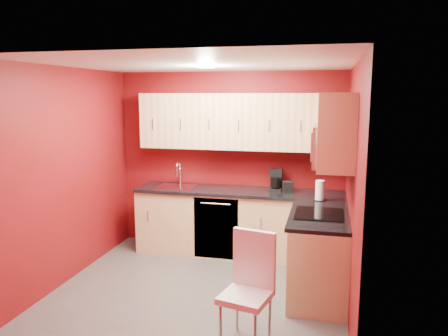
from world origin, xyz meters
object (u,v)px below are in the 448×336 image
at_px(sink, 176,184).
at_px(napkin_holder, 288,187).
at_px(microwave, 333,145).
at_px(paper_towel, 320,190).
at_px(coffee_maker, 276,180).
at_px(dining_chair, 246,291).

xyz_separation_m(sink, napkin_holder, (1.55, 0.02, 0.04)).
height_order(microwave, sink, microwave).
bearing_deg(microwave, paper_towel, 100.63).
xyz_separation_m(coffee_maker, napkin_holder, (0.17, -0.08, -0.07)).
relative_size(sink, dining_chair, 0.53).
height_order(microwave, paper_towel, microwave).
bearing_deg(microwave, sink, 154.40).
bearing_deg(paper_towel, microwave, -79.37).
relative_size(coffee_maker, dining_chair, 0.28).
distance_m(microwave, sink, 2.43).
bearing_deg(dining_chair, coffee_maker, 103.73).
distance_m(sink, napkin_holder, 1.55).
height_order(coffee_maker, dining_chair, coffee_maker).
relative_size(paper_towel, dining_chair, 0.25).
distance_m(napkin_holder, dining_chair, 2.22).
distance_m(sink, dining_chair, 2.60).
bearing_deg(sink, microwave, -25.60).
relative_size(microwave, sink, 1.46).
bearing_deg(sink, dining_chair, -56.85).
bearing_deg(coffee_maker, paper_towel, -37.94).
bearing_deg(sink, coffee_maker, 4.09).
relative_size(microwave, paper_towel, 3.08).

